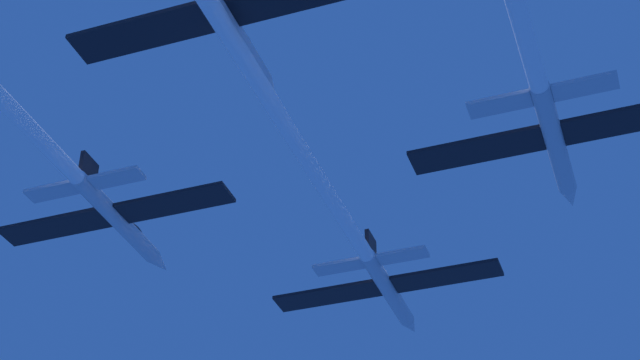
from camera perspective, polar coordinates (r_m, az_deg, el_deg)
name	(u,v)px	position (r m, az deg, el deg)	size (l,w,h in m)	color
jet_lead	(317,175)	(73.67, -0.18, 0.27)	(19.53, 62.69, 3.23)	#B2BAC6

